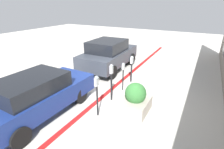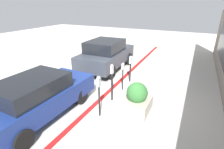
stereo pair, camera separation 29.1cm
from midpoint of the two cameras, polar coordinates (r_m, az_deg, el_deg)
name	(u,v)px [view 2 (the right image)]	position (r m, az deg, el deg)	size (l,w,h in m)	color
ground_plane	(110,93)	(7.76, -1.85, -6.02)	(40.00, 40.00, 0.00)	beige
curb_strip	(108,92)	(7.78, -2.38, -5.77)	(19.00, 0.16, 0.04)	red
parking_meter_nearest	(99,88)	(5.82, -5.74, -4.46)	(0.17, 0.15, 1.51)	black
parking_meter_second	(112,78)	(6.81, -1.23, -1.24)	(0.14, 0.12, 1.54)	black
parking_meter_middle	(123,71)	(7.63, 2.47, 1.25)	(0.15, 0.13, 1.31)	black
parking_meter_fourth	(131,63)	(8.54, 5.10, 3.63)	(0.20, 0.17, 1.34)	black
planter_box	(137,100)	(6.38, 6.74, -8.13)	(1.14, 0.95, 1.12)	#B2A899
parked_car_front	(37,97)	(6.46, -24.58, -6.68)	(4.31, 1.85, 1.48)	navy
parked_car_middle	(106,54)	(10.32, -2.71, 6.61)	(4.21, 2.08, 1.72)	#383D47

